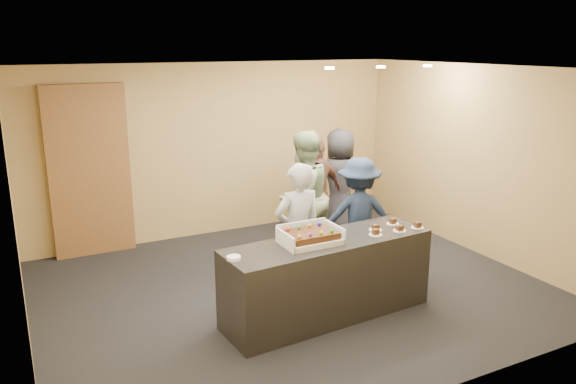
# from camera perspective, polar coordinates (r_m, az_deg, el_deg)

# --- Properties ---
(room) EXTENTS (6.04, 6.00, 2.70)m
(room) POSITION_cam_1_polar(r_m,az_deg,el_deg) (6.69, 0.38, 0.81)
(room) COLOR black
(room) RESTS_ON ground
(serving_counter) EXTENTS (2.44, 0.86, 0.90)m
(serving_counter) POSITION_cam_1_polar(r_m,az_deg,el_deg) (6.33, 4.05, -8.71)
(serving_counter) COLOR black
(serving_counter) RESTS_ON floor
(storage_cabinet) EXTENTS (1.11, 0.15, 2.44)m
(storage_cabinet) POSITION_cam_1_polar(r_m,az_deg,el_deg) (8.42, -19.52, 1.99)
(storage_cabinet) COLOR brown
(storage_cabinet) RESTS_ON floor
(cake_box) EXTENTS (0.63, 0.44, 0.19)m
(cake_box) POSITION_cam_1_polar(r_m,az_deg,el_deg) (6.06, 2.19, -4.76)
(cake_box) COLOR white
(cake_box) RESTS_ON serving_counter
(sheet_cake) EXTENTS (0.54, 0.37, 0.11)m
(sheet_cake) POSITION_cam_1_polar(r_m,az_deg,el_deg) (6.02, 2.30, -4.35)
(sheet_cake) COLOR #32190B
(sheet_cake) RESTS_ON cake_box
(plate_stack) EXTENTS (0.14, 0.14, 0.04)m
(plate_stack) POSITION_cam_1_polar(r_m,az_deg,el_deg) (5.62, -5.54, -6.68)
(plate_stack) COLOR white
(plate_stack) RESTS_ON serving_counter
(slice_a) EXTENTS (0.15, 0.15, 0.07)m
(slice_a) POSITION_cam_1_polar(r_m,az_deg,el_deg) (6.36, 8.89, -4.13)
(slice_a) COLOR white
(slice_a) RESTS_ON serving_counter
(slice_b) EXTENTS (0.15, 0.15, 0.07)m
(slice_b) POSITION_cam_1_polar(r_m,az_deg,el_deg) (6.52, 8.89, -3.66)
(slice_b) COLOR white
(slice_b) RESTS_ON serving_counter
(slice_c) EXTENTS (0.15, 0.15, 0.07)m
(slice_c) POSITION_cam_1_polar(r_m,az_deg,el_deg) (6.54, 11.27, -3.72)
(slice_c) COLOR white
(slice_c) RESTS_ON serving_counter
(slice_d) EXTENTS (0.15, 0.15, 0.07)m
(slice_d) POSITION_cam_1_polar(r_m,az_deg,el_deg) (6.77, 10.60, -3.03)
(slice_d) COLOR white
(slice_d) RESTS_ON serving_counter
(slice_e) EXTENTS (0.15, 0.15, 0.07)m
(slice_e) POSITION_cam_1_polar(r_m,az_deg,el_deg) (6.70, 13.02, -3.38)
(slice_e) COLOR white
(slice_e) RESTS_ON serving_counter
(person_server_grey) EXTENTS (0.62, 0.42, 1.67)m
(person_server_grey) POSITION_cam_1_polar(r_m,az_deg,el_deg) (6.59, 1.00, -4.10)
(person_server_grey) COLOR #A5A6AA
(person_server_grey) RESTS_ON floor
(person_sage_man) EXTENTS (1.10, 0.99, 1.84)m
(person_sage_man) POSITION_cam_1_polar(r_m,az_deg,el_deg) (7.74, 1.56, -0.53)
(person_sage_man) COLOR #8CA078
(person_sage_man) RESTS_ON floor
(person_navy_man) EXTENTS (1.15, 0.93, 1.56)m
(person_navy_man) POSITION_cam_1_polar(r_m,az_deg,el_deg) (7.43, 7.18, -2.44)
(person_navy_man) COLOR #1C2942
(person_navy_man) RESTS_ON floor
(person_brown_extra) EXTENTS (1.08, 0.69, 1.71)m
(person_brown_extra) POSITION_cam_1_polar(r_m,az_deg,el_deg) (8.15, 2.85, -0.21)
(person_brown_extra) COLOR brown
(person_brown_extra) RESTS_ON floor
(person_dark_suit) EXTENTS (0.93, 0.70, 1.72)m
(person_dark_suit) POSITION_cam_1_polar(r_m,az_deg,el_deg) (8.80, 5.28, 0.91)
(person_dark_suit) COLOR #27272C
(person_dark_suit) RESTS_ON floor
(ceiling_spotlights) EXTENTS (1.72, 0.12, 0.03)m
(ceiling_spotlights) POSITION_cam_1_polar(r_m,az_deg,el_deg) (7.77, 9.42, 12.44)
(ceiling_spotlights) COLOR #FFEAC6
(ceiling_spotlights) RESTS_ON ceiling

